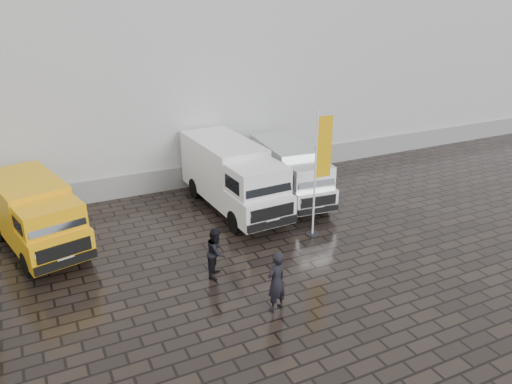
% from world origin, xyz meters
% --- Properties ---
extents(ground, '(120.00, 120.00, 0.00)m').
position_xyz_m(ground, '(0.00, 0.00, 0.00)').
color(ground, black).
rests_on(ground, ground).
extents(exhibition_hall, '(44.00, 16.00, 12.00)m').
position_xyz_m(exhibition_hall, '(2.00, 16.00, 6.00)').
color(exhibition_hall, silver).
rests_on(exhibition_hall, ground).
extents(hall_plinth, '(44.00, 0.15, 1.00)m').
position_xyz_m(hall_plinth, '(2.00, 7.95, 0.50)').
color(hall_plinth, gray).
rests_on(hall_plinth, ground).
extents(van_yellow, '(3.17, 5.53, 2.40)m').
position_xyz_m(van_yellow, '(-8.51, 4.48, 1.20)').
color(van_yellow, '#FFB00D').
rests_on(van_yellow, ground).
extents(van_white, '(2.42, 6.39, 2.73)m').
position_xyz_m(van_white, '(-1.00, 4.70, 1.36)').
color(van_white, white).
rests_on(van_white, ground).
extents(van_silver, '(2.23, 5.44, 2.30)m').
position_xyz_m(van_silver, '(1.67, 4.70, 1.15)').
color(van_silver, silver).
rests_on(van_silver, ground).
extents(flagpole, '(0.88, 0.50, 4.67)m').
position_xyz_m(flagpole, '(0.88, 1.24, 2.58)').
color(flagpole, black).
rests_on(flagpole, ground).
extents(wheelie_bin, '(0.75, 0.75, 1.06)m').
position_xyz_m(wheelie_bin, '(4.90, 7.31, 0.53)').
color(wheelie_bin, black).
rests_on(wheelie_bin, ground).
extents(person_front, '(0.77, 0.63, 1.83)m').
position_xyz_m(person_front, '(-2.74, -2.36, 0.92)').
color(person_front, black).
rests_on(person_front, ground).
extents(person_tent, '(0.97, 1.00, 1.63)m').
position_xyz_m(person_tent, '(-3.56, 0.12, 0.81)').
color(person_tent, black).
rests_on(person_tent, ground).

